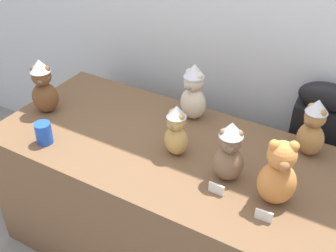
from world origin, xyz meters
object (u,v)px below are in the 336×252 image
teddy_bear_ginger (278,175)px  teddy_bear_mocha (229,152)px  display_table (168,202)px  teddy_bear_honey (176,131)px  party_cup_blue (44,133)px  teddy_bear_caramel (313,128)px  instrument_case (310,163)px  teddy_bear_chestnut (43,87)px  teddy_bear_cream (193,92)px

teddy_bear_ginger → teddy_bear_mocha: 0.23m
display_table → teddy_bear_mocha: bearing=-11.5°
teddy_bear_honey → party_cup_blue: size_ratio=2.40×
teddy_bear_honey → teddy_bear_caramel: teddy_bear_caramel is taller
instrument_case → teddy_bear_ginger: bearing=-97.4°
display_table → instrument_case: size_ratio=1.73×
teddy_bear_honey → teddy_bear_chestnut: size_ratio=0.85×
display_table → party_cup_blue: party_cup_blue is taller
teddy_bear_chestnut → party_cup_blue: bearing=-79.3°
teddy_bear_ginger → teddy_bear_caramel: 0.39m
teddy_bear_caramel → party_cup_blue: 1.27m
teddy_bear_chestnut → party_cup_blue: size_ratio=2.81×
teddy_bear_mocha → teddy_bear_caramel: size_ratio=1.00×
instrument_case → teddy_bear_chestnut: 1.51m
teddy_bear_honey → teddy_bear_caramel: 0.62m
teddy_bear_ginger → teddy_bear_chestnut: 1.29m
display_table → teddy_bear_cream: bearing=93.1°
instrument_case → teddy_bear_cream: size_ratio=3.22×
display_table → teddy_bear_caramel: teddy_bear_caramel is taller
teddy_bear_cream → instrument_case: bearing=35.1°
display_table → instrument_case: bearing=41.9°
teddy_bear_ginger → teddy_bear_cream: bearing=121.6°
display_table → teddy_bear_ginger: size_ratio=5.74×
teddy_bear_honey → party_cup_blue: 0.65m
teddy_bear_chestnut → teddy_bear_ginger: bearing=-32.6°
teddy_bear_honey → teddy_bear_mocha: (0.28, -0.04, 0.01)m
display_table → teddy_bear_caramel: size_ratio=5.98×
instrument_case → party_cup_blue: instrument_case is taller
teddy_bear_cream → party_cup_blue: 0.78m
teddy_bear_honey → party_cup_blue: teddy_bear_honey is taller
instrument_case → teddy_bear_honey: 0.86m
display_table → teddy_bear_cream: (-0.02, 0.29, 0.53)m
teddy_bear_cream → teddy_bear_mocha: bearing=-32.1°
display_table → instrument_case: 0.81m
instrument_case → teddy_bear_mocha: teddy_bear_mocha is taller
teddy_bear_cream → party_cup_blue: size_ratio=2.86×
teddy_bear_ginger → teddy_bear_honey: teddy_bear_ginger is taller
instrument_case → teddy_bear_caramel: 0.46m
teddy_bear_chestnut → teddy_bear_mocha: teddy_bear_chestnut is taller
teddy_bear_chestnut → teddy_bear_caramel: 1.37m
instrument_case → teddy_bear_honey: bearing=-138.0°
teddy_bear_honey → teddy_bear_caramel: bearing=45.6°
teddy_bear_cream → party_cup_blue: teddy_bear_cream is taller
teddy_bear_ginger → teddy_bear_honey: 0.51m
teddy_bear_honey → teddy_bear_cream: 0.32m
instrument_case → teddy_bear_cream: teddy_bear_cream is taller
teddy_bear_honey → teddy_bear_ginger: bearing=6.8°
teddy_bear_cream → teddy_bear_ginger: bearing=-20.9°
display_table → party_cup_blue: (-0.54, -0.27, 0.43)m
instrument_case → display_table: bearing=-142.3°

